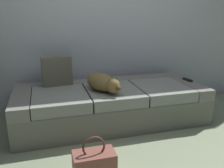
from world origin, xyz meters
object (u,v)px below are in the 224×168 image
Objects in this scene: couch at (111,104)px; tv_remote at (187,80)px; dog_tan at (103,82)px; handbag at (94,166)px; throw_pillow at (57,71)px.

couch is 14.48× the size of tv_remote.
tv_remote is at bearing 6.08° from dog_tan.
tv_remote is 1.78m from handbag.
tv_remote is 0.40× the size of handbag.
throw_pillow reaches higher than tv_remote.
handbag is (0.17, -1.26, -0.47)m from throw_pillow.
throw_pillow is 1.35m from handbag.
handbag is at bearing -112.34° from couch.
tv_remote is 0.44× the size of throw_pillow.
dog_tan is 1.14m from tv_remote.
handbag is (-0.30, -0.89, -0.39)m from dog_tan.
dog_tan is 0.60m from throw_pillow.
handbag is (-0.42, -1.01, -0.08)m from couch.
dog_tan reaches higher than couch.
dog_tan is at bearing -134.48° from couch.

